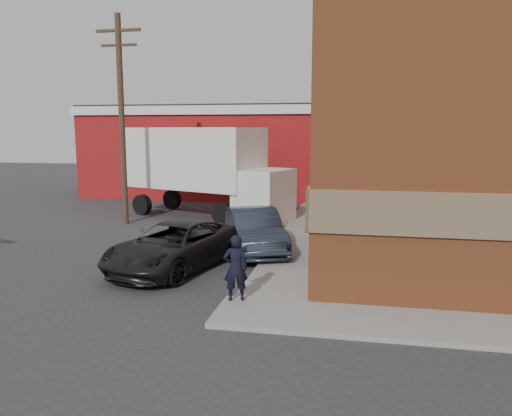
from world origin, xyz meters
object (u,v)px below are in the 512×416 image
at_px(man, 236,268).
at_px(sedan, 255,231).
at_px(box_truck, 208,166).
at_px(warehouse, 222,151).
at_px(utility_pole, 122,116).
at_px(suv_a, 175,246).

xyz_separation_m(man, sedan, (-0.60, 5.25, -0.18)).
xyz_separation_m(sedan, box_truck, (-3.50, 6.21, 1.71)).
distance_m(warehouse, utility_pole, 11.27).
xyz_separation_m(sedan, suv_a, (-1.93, -2.53, -0.04)).
distance_m(man, suv_a, 3.72).
height_order(utility_pole, suv_a, utility_pole).
bearing_deg(utility_pole, sedan, -30.83).
distance_m(sedan, suv_a, 3.18).
bearing_deg(suv_a, man, -31.83).
xyz_separation_m(utility_pole, box_truck, (3.20, 2.21, -2.29)).
height_order(warehouse, man, warehouse).
height_order(suv_a, box_truck, box_truck).
bearing_deg(man, warehouse, -93.03).
xyz_separation_m(utility_pole, suv_a, (4.77, -6.53, -4.05)).
distance_m(suv_a, box_truck, 9.05).
bearing_deg(utility_pole, man, -51.72).
height_order(man, suv_a, man).
height_order(sedan, suv_a, sedan).
relative_size(suv_a, box_truck, 0.56).
distance_m(man, sedan, 5.29).
height_order(utility_pole, man, utility_pole).
relative_size(utility_pole, sedan, 2.00).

